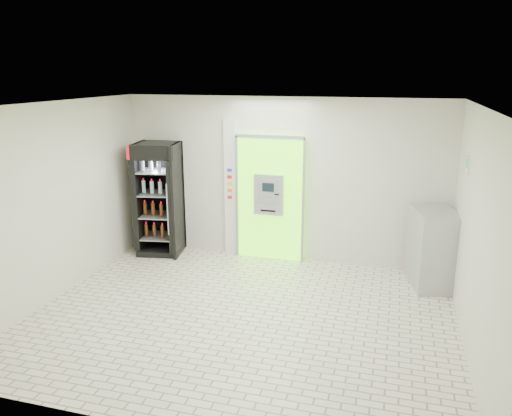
% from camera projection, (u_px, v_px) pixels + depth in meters
% --- Properties ---
extents(ground, '(6.00, 6.00, 0.00)m').
position_uv_depth(ground, '(242.00, 316.00, 7.23)').
color(ground, beige).
rests_on(ground, ground).
extents(room_shell, '(6.00, 6.00, 6.00)m').
position_uv_depth(room_shell, '(241.00, 193.00, 6.74)').
color(room_shell, silver).
rests_on(room_shell, ground).
extents(atm_assembly, '(1.30, 0.24, 2.33)m').
position_uv_depth(atm_assembly, '(270.00, 198.00, 9.21)').
color(atm_assembly, '#60EC14').
rests_on(atm_assembly, ground).
extents(pillar, '(0.22, 0.11, 2.60)m').
position_uv_depth(pillar, '(231.00, 188.00, 9.42)').
color(pillar, silver).
rests_on(pillar, ground).
extents(beverage_cooler, '(0.92, 0.87, 2.15)m').
position_uv_depth(beverage_cooler, '(160.00, 201.00, 9.55)').
color(beverage_cooler, black).
rests_on(beverage_cooler, ground).
extents(steel_cabinet, '(0.85, 1.08, 1.28)m').
position_uv_depth(steel_cabinet, '(433.00, 248.00, 8.12)').
color(steel_cabinet, '#A2A4A9').
rests_on(steel_cabinet, ground).
extents(exit_sign, '(0.02, 0.22, 0.26)m').
position_uv_depth(exit_sign, '(468.00, 165.00, 7.18)').
color(exit_sign, white).
rests_on(exit_sign, room_shell).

